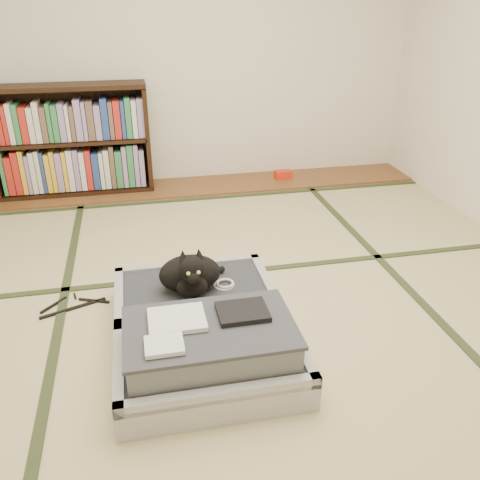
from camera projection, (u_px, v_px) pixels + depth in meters
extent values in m
plane|color=#CBC087|center=(244.00, 308.00, 2.85)|extent=(4.50, 4.50, 0.00)
cube|color=brown|center=(197.00, 186.00, 4.60)|extent=(4.00, 0.50, 0.02)
cube|color=red|center=(283.00, 174.00, 4.76)|extent=(0.15, 0.09, 0.07)
plane|color=silver|center=(188.00, 44.00, 4.30)|extent=(4.00, 0.00, 4.00)
cube|color=#2D381E|center=(58.00, 329.00, 2.66)|extent=(0.05, 4.50, 0.01)
cube|color=#2D381E|center=(407.00, 288.00, 3.03)|extent=(0.05, 4.50, 0.01)
cube|color=#2D381E|center=(231.00, 272.00, 3.20)|extent=(4.00, 0.05, 0.01)
cube|color=#2D381E|center=(202.00, 199.00, 4.34)|extent=(4.00, 0.05, 0.01)
cube|color=black|center=(147.00, 137.00, 4.39)|extent=(0.04, 0.30, 0.83)
cube|color=black|center=(79.00, 190.00, 4.46)|extent=(1.29, 0.30, 0.04)
cube|color=black|center=(64.00, 87.00, 4.08)|extent=(1.29, 0.30, 0.04)
cube|color=black|center=(72.00, 141.00, 4.27)|extent=(1.24, 0.30, 0.03)
cube|color=black|center=(73.00, 136.00, 4.39)|extent=(1.29, 0.02, 0.83)
cube|color=gray|center=(75.00, 166.00, 4.35)|extent=(1.16, 0.21, 0.35)
cube|color=gray|center=(68.00, 119.00, 4.17)|extent=(1.16, 0.21, 0.31)
cube|color=#B0B0B5|center=(211.00, 368.00, 2.28)|extent=(0.84, 0.56, 0.15)
cube|color=#2C2D33|center=(211.00, 362.00, 2.26)|extent=(0.75, 0.47, 0.11)
cube|color=#B0B0B5|center=(221.00, 395.00, 2.02)|extent=(0.84, 0.04, 0.06)
cube|color=#B0B0B5|center=(202.00, 321.00, 2.47)|extent=(0.84, 0.04, 0.06)
cube|color=#B0B0B5|center=(119.00, 367.00, 2.17)|extent=(0.04, 0.56, 0.06)
cube|color=#B0B0B5|center=(296.00, 343.00, 2.32)|extent=(0.04, 0.56, 0.06)
cube|color=#B0B0B5|center=(195.00, 302.00, 2.77)|extent=(0.84, 0.56, 0.15)
cube|color=#2C2D33|center=(195.00, 296.00, 2.75)|extent=(0.75, 0.47, 0.11)
cube|color=#B0B0B5|center=(201.00, 316.00, 2.51)|extent=(0.84, 0.04, 0.06)
cube|color=#B0B0B5|center=(189.00, 267.00, 2.96)|extent=(0.84, 0.04, 0.06)
cube|color=#B0B0B5|center=(119.00, 298.00, 2.66)|extent=(0.04, 0.56, 0.06)
cube|color=#B0B0B5|center=(266.00, 282.00, 2.81)|extent=(0.04, 0.56, 0.06)
cylinder|color=black|center=(202.00, 318.00, 2.49)|extent=(0.75, 0.03, 0.03)
cube|color=gray|center=(210.00, 343.00, 2.22)|extent=(0.72, 0.44, 0.15)
cube|color=#3B3D44|center=(210.00, 327.00, 2.18)|extent=(0.74, 0.46, 0.02)
cube|color=silver|center=(177.00, 319.00, 2.19)|extent=(0.25, 0.20, 0.02)
cube|color=black|center=(242.00, 312.00, 2.25)|extent=(0.22, 0.18, 0.02)
cube|color=silver|center=(164.00, 345.00, 2.03)|extent=(0.16, 0.13, 0.02)
cube|color=white|center=(160.00, 420.00, 1.99)|extent=(0.07, 0.01, 0.05)
cube|color=white|center=(194.00, 417.00, 2.03)|extent=(0.06, 0.01, 0.04)
cube|color=orange|center=(288.00, 400.00, 2.09)|extent=(0.06, 0.01, 0.04)
cube|color=#197F33|center=(270.00, 399.00, 2.07)|extent=(0.04, 0.01, 0.03)
ellipsoid|color=black|center=(190.00, 274.00, 2.67)|extent=(0.32, 0.21, 0.20)
ellipsoid|color=black|center=(192.00, 286.00, 2.60)|extent=(0.16, 0.12, 0.12)
ellipsoid|color=black|center=(192.00, 269.00, 2.51)|extent=(0.14, 0.13, 0.13)
sphere|color=black|center=(194.00, 278.00, 2.47)|extent=(0.06, 0.06, 0.06)
cone|color=black|center=(183.00, 255.00, 2.49)|extent=(0.05, 0.06, 0.06)
cone|color=black|center=(199.00, 254.00, 2.51)|extent=(0.05, 0.06, 0.06)
sphere|color=#A5BF33|center=(188.00, 274.00, 2.45)|extent=(0.02, 0.02, 0.02)
sphere|color=#A5BF33|center=(199.00, 273.00, 2.46)|extent=(0.02, 0.02, 0.02)
cylinder|color=black|center=(208.00, 274.00, 2.81)|extent=(0.20, 0.12, 0.04)
torus|color=white|center=(224.00, 285.00, 2.74)|extent=(0.12, 0.12, 0.02)
torus|color=white|center=(225.00, 283.00, 2.73)|extent=(0.10, 0.10, 0.01)
cube|color=black|center=(73.00, 308.00, 2.83)|extent=(0.35, 0.15, 0.01)
cube|color=black|center=(54.00, 305.00, 2.86)|extent=(0.13, 0.15, 0.01)
cube|color=black|center=(94.00, 301.00, 2.90)|extent=(0.18, 0.08, 0.01)
cylinder|color=black|center=(75.00, 296.00, 2.94)|extent=(0.03, 0.07, 0.01)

